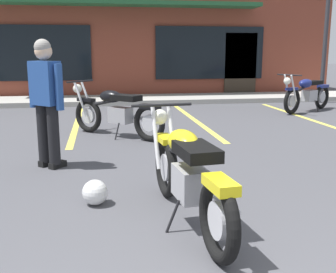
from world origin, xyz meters
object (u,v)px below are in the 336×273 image
motorcycle_silver_naked (307,93)px  helmet_on_pavement (95,192)px  person_in_shorts_foreground (46,96)px  motorcycle_foreground_classic (187,173)px  motorcycle_blue_standard (116,111)px

motorcycle_silver_naked → helmet_on_pavement: motorcycle_silver_naked is taller
person_in_shorts_foreground → motorcycle_silver_naked: bearing=35.9°
motorcycle_foreground_classic → motorcycle_blue_standard: (-0.48, 3.93, 0.00)m
motorcycle_foreground_classic → motorcycle_silver_naked: 7.71m
motorcycle_silver_naked → helmet_on_pavement: 7.80m
motorcycle_blue_standard → person_in_shorts_foreground: 2.17m
motorcycle_blue_standard → motorcycle_silver_naked: bearing=25.7°
person_in_shorts_foreground → helmet_on_pavement: (0.61, -1.48, -0.82)m
helmet_on_pavement → motorcycle_blue_standard: bearing=84.0°
motorcycle_foreground_classic → helmet_on_pavement: size_ratio=8.10×
motorcycle_blue_standard → helmet_on_pavement: (-0.35, -3.36, -0.33)m
motorcycle_foreground_classic → motorcycle_silver_naked: bearing=54.8°
motorcycle_blue_standard → person_in_shorts_foreground: (-0.96, -1.88, 0.49)m
motorcycle_foreground_classic → motorcycle_silver_naked: (4.45, 6.30, 0.00)m
motorcycle_blue_standard → helmet_on_pavement: 3.40m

